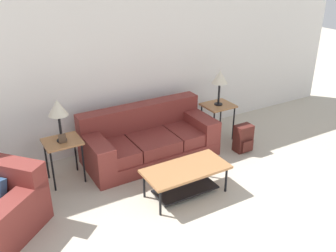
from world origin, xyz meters
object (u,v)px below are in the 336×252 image
(coffee_table, at_px, (186,175))
(side_table_right, at_px, (218,109))
(side_table_left, at_px, (63,146))
(backpack, at_px, (243,139))
(table_lamp_right, at_px, (220,78))
(table_lamp_left, at_px, (58,109))
(couch, at_px, (149,141))

(coffee_table, bearing_deg, side_table_right, 39.77)
(side_table_left, xyz_separation_m, backpack, (2.82, -0.60, -0.34))
(side_table_left, xyz_separation_m, side_table_right, (2.72, 0.00, 0.00))
(coffee_table, xyz_separation_m, table_lamp_right, (1.41, 1.17, 0.82))
(side_table_left, xyz_separation_m, table_lamp_left, (0.00, -0.00, 0.56))
(side_table_right, height_order, backpack, side_table_right)
(side_table_right, xyz_separation_m, backpack, (0.10, -0.60, -0.34))
(side_table_left, relative_size, table_lamp_right, 1.06)
(coffee_table, relative_size, table_lamp_right, 1.90)
(couch, xyz_separation_m, backpack, (1.46, -0.60, -0.07))
(side_table_right, distance_m, table_lamp_right, 0.56)
(side_table_left, height_order, table_lamp_right, table_lamp_right)
(couch, xyz_separation_m, coffee_table, (-0.05, -1.18, 0.02))
(couch, bearing_deg, side_table_right, -0.12)
(table_lamp_right, bearing_deg, backpack, -80.70)
(couch, bearing_deg, table_lamp_left, -179.88)
(table_lamp_right, bearing_deg, table_lamp_left, 180.00)
(coffee_table, relative_size, table_lamp_left, 1.90)
(table_lamp_left, bearing_deg, coffee_table, -41.86)
(coffee_table, relative_size, side_table_right, 1.79)
(side_table_right, xyz_separation_m, table_lamp_left, (-2.72, -0.00, 0.56))
(side_table_right, bearing_deg, couch, 179.88)
(couch, distance_m, side_table_left, 1.39)
(side_table_left, bearing_deg, couch, 0.12)
(table_lamp_left, distance_m, backpack, 3.02)
(table_lamp_left, bearing_deg, side_table_left, 104.04)
(couch, bearing_deg, coffee_table, -92.43)
(coffee_table, distance_m, side_table_right, 1.85)
(side_table_right, height_order, table_lamp_left, table_lamp_left)
(couch, relative_size, backpack, 4.55)
(side_table_right, distance_m, table_lamp_left, 2.78)
(couch, height_order, table_lamp_right, table_lamp_right)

